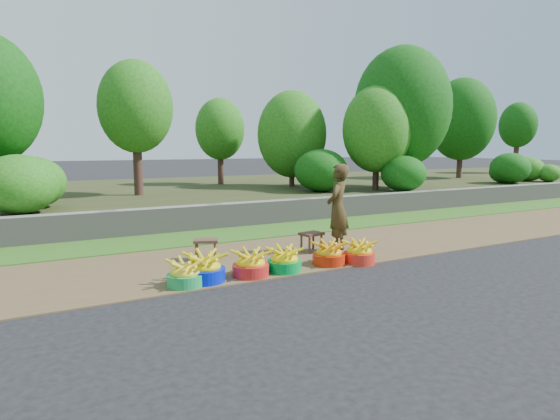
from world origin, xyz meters
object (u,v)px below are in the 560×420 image
basin_b (204,269)px  basin_c (251,265)px  basin_a (185,275)px  stool_right (311,236)px  stool_left (206,243)px  vendor_woman (338,208)px  basin_e (329,255)px  basin_d (284,261)px  basin_f (359,253)px

basin_b → basin_c: (0.65, -0.06, -0.01)m
basin_a → stool_right: bearing=19.6°
basin_c → stool_left: 1.20m
basin_c → vendor_woman: vendor_woman is taller
basin_a → basin_c: (0.93, 0.01, 0.01)m
basin_e → stool_right: 0.91m
basin_c → basin_d: (0.53, -0.01, -0.00)m
basin_b → vendor_woman: bearing=13.2°
basin_c → basin_d: basin_c is taller
basin_d → stool_left: size_ratio=1.09×
basin_a → basin_c: 0.93m
basin_a → vendor_woman: (2.88, 0.68, 0.61)m
stool_right → basin_d: bearing=-139.4°
stool_left → stool_right: stool_left is taller
stool_right → vendor_woman: (0.39, -0.21, 0.49)m
basin_d → basin_e: size_ratio=1.00×
basin_d → vendor_woman: size_ratio=0.33×
basin_d → vendor_woman: vendor_woman is taller
basin_d → basin_c: bearing=179.4°
basin_d → stool_left: bearing=122.7°
vendor_woman → basin_a: bearing=-25.1°
basin_c → stool_left: (-0.22, 1.17, 0.11)m
basin_f → basin_c: bearing=176.4°
stool_left → vendor_woman: size_ratio=0.31×
basin_f → stool_left: basin_f is taller
basin_a → basin_e: basin_e is taller
basin_c → basin_e: bearing=0.4°
vendor_woman → stool_left: bearing=-51.4°
basin_a → stool_left: 1.38m
basin_b → basin_f: 2.47m
stool_left → stool_right: 1.81m
basin_a → stool_right: basin_a is taller
basin_b → basin_f: (2.46, -0.17, -0.02)m
basin_b → basin_f: basin_b is taller
basin_b → basin_d: bearing=-3.1°
basin_c → basin_e: 1.32m
stool_right → vendor_woman: size_ratio=0.28×
basin_d → basin_f: (1.27, -0.11, -0.00)m
basin_c → stool_right: bearing=29.3°
basin_b → basin_e: basin_b is taller
basin_b → basin_c: size_ratio=1.08×
basin_a → basin_e: size_ratio=0.97×
basin_b → stool_left: (0.43, 1.12, 0.10)m
basin_b → basin_d: basin_b is taller
basin_e → basin_f: basin_e is taller
vendor_woman → basin_c: bearing=-19.4°
basin_f → stool_right: 1.03m
basin_d → basin_f: 1.28m
basin_d → stool_right: basin_d is taller
stool_right → basin_f: bearing=-76.1°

